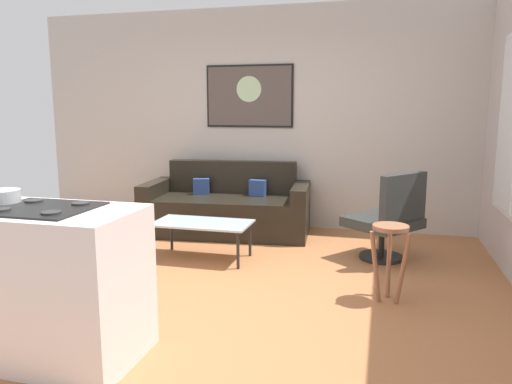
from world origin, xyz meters
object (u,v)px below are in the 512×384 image
at_px(coffee_table, 202,225).
at_px(wall_painting, 249,96).
at_px(armchair, 389,218).
at_px(couch, 227,209).
at_px(mixing_bowl, 2,197).
at_px(bar_stool, 390,245).

xyz_separation_m(coffee_table, wall_painting, (0.05, 1.62, 1.33)).
bearing_deg(coffee_table, wall_painting, 88.18).
height_order(armchair, wall_painting, wall_painting).
height_order(couch, coffee_table, couch).
bearing_deg(armchair, couch, 160.65).
distance_m(couch, armchair, 2.05).
bearing_deg(mixing_bowl, coffee_table, 74.53).
height_order(mixing_bowl, wall_painting, wall_painting).
height_order(couch, armchair, armchair).
bearing_deg(armchair, wall_painting, 146.07).
distance_m(mixing_bowl, wall_painting, 3.77).
relative_size(coffee_table, mixing_bowl, 4.38).
relative_size(bar_stool, mixing_bowl, 2.77).
height_order(bar_stool, wall_painting, wall_painting).
bearing_deg(armchair, mixing_bowl, -134.53).
height_order(coffee_table, bar_stool, bar_stool).
xyz_separation_m(armchair, mixing_bowl, (-2.40, -2.44, 0.54)).
bearing_deg(coffee_table, mixing_bowl, -105.47).
xyz_separation_m(bar_stool, mixing_bowl, (-2.40, -1.36, 0.51)).
xyz_separation_m(couch, mixing_bowl, (-0.47, -3.12, 0.68)).
bearing_deg(wall_painting, armchair, -33.93).
relative_size(coffee_table, wall_painting, 0.86).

